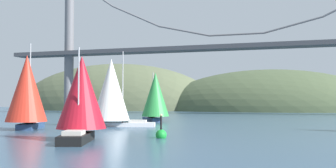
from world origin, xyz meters
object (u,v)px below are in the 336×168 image
sailboat_white_mainsail (112,91)px  sailboat_green_sail (155,96)px  sailboat_scarlet_sail (27,90)px  sailboat_crimson_sail (81,96)px  channel_buoy (161,134)px

sailboat_white_mainsail → sailboat_green_sail: bearing=84.5°
sailboat_scarlet_sail → sailboat_crimson_sail: sailboat_scarlet_sail is taller
sailboat_scarlet_sail → sailboat_crimson_sail: (13.78, -10.34, -0.85)m
sailboat_white_mainsail → channel_buoy: 20.12m
sailboat_white_mainsail → sailboat_green_sail: (1.40, 14.40, -0.53)m
sailboat_scarlet_sail → sailboat_white_mainsail: 11.84m
sailboat_scarlet_sail → sailboat_white_mainsail: bearing=51.0°
sailboat_white_mainsail → channel_buoy: bearing=-49.8°
sailboat_scarlet_sail → sailboat_green_sail: size_ratio=1.28×
sailboat_scarlet_sail → channel_buoy: sailboat_scarlet_sail is taller
sailboat_crimson_sail → channel_buoy: 8.68m
sailboat_crimson_sail → channel_buoy: (6.30, 4.61, -3.81)m
sailboat_crimson_sail → sailboat_white_mainsail: (-6.33, 19.54, 0.93)m
sailboat_crimson_sail → sailboat_white_mainsail: 20.56m
sailboat_scarlet_sail → channel_buoy: 21.39m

